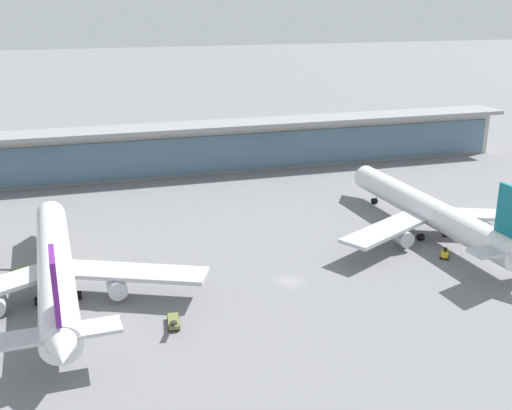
{
  "coord_description": "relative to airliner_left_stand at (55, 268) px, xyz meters",
  "views": [
    {
      "loc": [
        -36.64,
        -100.88,
        50.95
      ],
      "look_at": [
        0.0,
        21.45,
        8.39
      ],
      "focal_mm": 43.7,
      "sensor_mm": 36.0,
      "label": 1
    }
  ],
  "objects": [
    {
      "name": "airliner_left_stand",
      "position": [
        0.0,
        0.0,
        0.0
      ],
      "size": [
        52.67,
        68.47,
        18.24
      ],
      "color": "white",
      "rests_on": "ground"
    },
    {
      "name": "service_truck_by_tail_yellow",
      "position": [
        76.44,
        -4.08,
        -4.87
      ],
      "size": [
        3.07,
        3.31,
        2.05
      ],
      "color": "yellow",
      "rests_on": "ground"
    },
    {
      "name": "safety_cone_alpha",
      "position": [
        1.96,
        -21.92,
        -5.43
      ],
      "size": [
        0.62,
        0.62,
        0.7
      ],
      "color": "orange",
      "rests_on": "ground"
    },
    {
      "name": "airliner_centre_stand",
      "position": [
        80.07,
        7.95,
        0.0
      ],
      "size": [
        52.65,
        68.5,
        18.24
      ],
      "color": "white",
      "rests_on": "ground"
    },
    {
      "name": "terminal_building",
      "position": [
        41.75,
        75.57,
        2.12
      ],
      "size": [
        203.83,
        12.8,
        15.2
      ],
      "color": "#B2ADA3",
      "rests_on": "ground"
    },
    {
      "name": "service_truck_mid_apron_olive",
      "position": [
        -7.48,
        12.55,
        -4.94
      ],
      "size": [
        5.74,
        5.8,
        2.7
      ],
      "color": "olive",
      "rests_on": "ground"
    },
    {
      "name": "service_truck_under_wing_olive",
      "position": [
        18.12,
        -16.04,
        -4.94
      ],
      "size": [
        2.44,
        6.92,
        2.7
      ],
      "color": "olive",
      "rests_on": "ground"
    },
    {
      "name": "ground_plane",
      "position": [
        41.75,
        -5.5,
        -5.74
      ],
      "size": [
        1200.0,
        1200.0,
        0.0
      ],
      "primitive_type": "plane",
      "color": "slate"
    }
  ]
}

